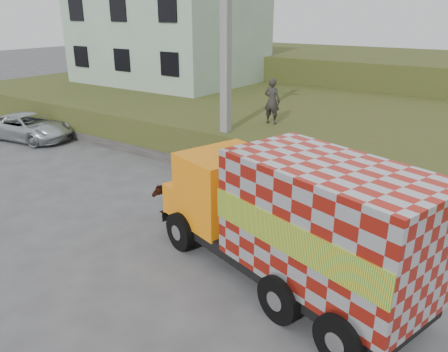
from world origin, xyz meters
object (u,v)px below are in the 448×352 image
Objects in this scene: suv at (28,127)px; pedestrian at (272,101)px; cargo_truck at (293,220)px; utility_pole at (226,59)px; cow at (170,196)px.

suv is 11.45m from pedestrian.
cargo_truck is 15.62m from suv.
cargo_truck is 8.61m from pedestrian.
utility_pole is at bearing -89.19° from suv.
pedestrian is (-0.06, 6.08, 1.82)m from cow.
suv is at bearing -169.77° from utility_pole.
cow is 6.34m from pedestrian.
suv is (-9.88, -1.78, -3.47)m from utility_pole.
pedestrian reaches higher than cow.
cow is at bearing -78.40° from utility_pole.
cargo_truck is 5.29× the size of cow.
pedestrian is at bearing 68.54° from cow.
suv is (-10.72, 2.26, 0.04)m from cow.
utility_pole reaches higher than pedestrian.
cow is at bearing -177.69° from cargo_truck.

